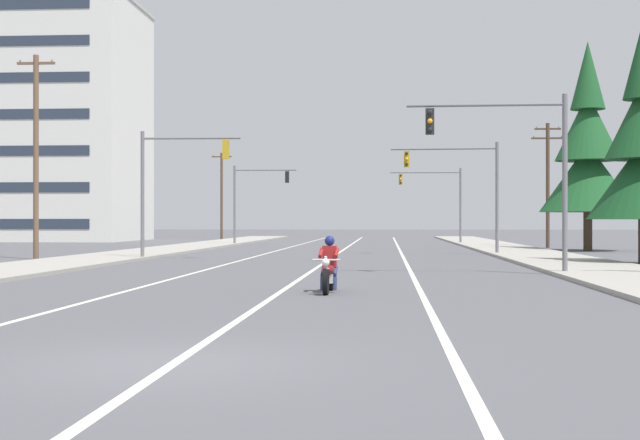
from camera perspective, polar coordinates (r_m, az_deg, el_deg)
ground_plane at (r=12.15m, az=-9.80°, el=-8.75°), size 400.00×400.00×0.00m
lane_stripe_center at (r=56.75m, az=1.35°, el=-1.94°), size 0.16×100.00×0.01m
lane_stripe_left at (r=57.09m, az=-2.74°, el=-1.93°), size 0.16×100.00×0.01m
lane_stripe_right at (r=56.70m, az=5.01°, el=-1.94°), size 0.16×100.00×0.01m
sidewalk_kerb_right at (r=52.28m, az=12.70°, el=-2.03°), size 4.40×110.00×0.14m
sidewalk_kerb_left at (r=53.44m, az=-10.64°, el=-1.98°), size 4.40×110.00×0.14m
motorcycle_with_rider at (r=23.63m, az=0.55°, el=-3.11°), size 0.70×2.19×1.46m
traffic_signal_near_right at (r=32.27m, az=12.19°, el=4.00°), size 5.49×0.37×6.20m
traffic_signal_near_left at (r=44.85m, az=-9.26°, el=2.80°), size 4.86×0.42×6.20m
traffic_signal_mid_right at (r=51.11m, az=9.02°, el=2.51°), size 5.90×0.46×6.20m
traffic_signal_mid_left at (r=71.65m, az=-4.22°, el=1.72°), size 4.93×0.40×6.20m
traffic_signal_far_right at (r=75.47m, az=7.44°, el=1.67°), size 5.83×0.53×6.20m
utility_pole_left_near at (r=46.54m, az=-17.24°, el=3.98°), size 1.87×0.26×9.90m
utility_pole_right_far at (r=65.73m, az=13.97°, el=2.39°), size 2.27×0.26×8.68m
utility_pole_left_far at (r=95.01m, az=-6.14°, el=1.61°), size 2.07×0.26×8.93m
conifer_tree_right_verge_far at (r=59.75m, az=16.31°, el=3.92°), size 5.96×5.96×13.11m
apartment_building_far_left_block at (r=94.13m, az=-18.87°, el=5.83°), size 25.35×14.85×23.10m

